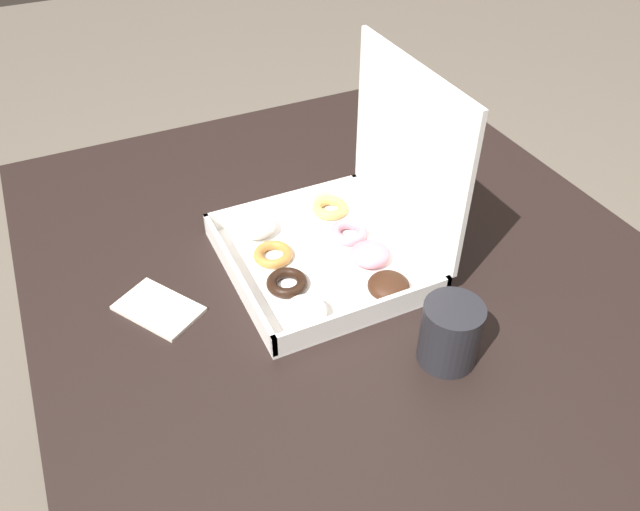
% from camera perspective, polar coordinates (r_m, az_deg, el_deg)
% --- Properties ---
extents(ground_plane, '(8.00, 8.00, 0.00)m').
position_cam_1_polar(ground_plane, '(1.60, 1.84, -20.66)').
color(ground_plane, '#6B6054').
extents(dining_table, '(1.15, 1.01, 0.72)m').
position_cam_1_polar(dining_table, '(1.09, 2.53, -4.26)').
color(dining_table, black).
rests_on(dining_table, ground_plane).
extents(donut_box, '(0.32, 0.30, 0.32)m').
position_cam_1_polar(donut_box, '(1.01, 2.25, 2.50)').
color(donut_box, white).
rests_on(donut_box, dining_table).
extents(coffee_mug, '(0.08, 0.08, 0.10)m').
position_cam_1_polar(coffee_mug, '(0.87, 11.84, -6.89)').
color(coffee_mug, '#232328').
rests_on(coffee_mug, dining_table).
extents(paper_napkin, '(0.15, 0.13, 0.01)m').
position_cam_1_polar(paper_napkin, '(0.99, -14.55, -4.71)').
color(paper_napkin, silver).
rests_on(paper_napkin, dining_table).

